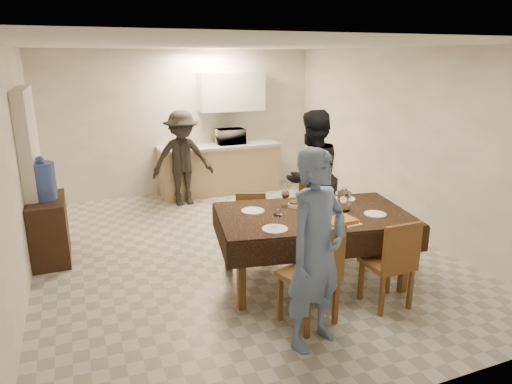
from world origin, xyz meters
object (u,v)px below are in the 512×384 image
water_jug (43,181)px  microwave (230,136)px  person_kitchen (183,159)px  console (49,229)px  wine_bottle (308,199)px  savoury_tart (340,221)px  person_near (317,251)px  dining_table (313,216)px  person_far (312,178)px  water_pitcher (344,201)px

water_jug → microwave: water_jug is taller
microwave → person_kitchen: person_kitchen is taller
console → wine_bottle: wine_bottle is taller
water_jug → savoury_tart: bearing=-36.4°
savoury_tart → microwave: 4.16m
person_near → person_kitchen: size_ratio=1.10×
wine_bottle → person_kitchen: bearing=101.1°
person_kitchen → dining_table: bearing=-78.2°
dining_table → person_near: size_ratio=1.28×
console → microwave: microwave is taller
microwave → person_near: 4.90m
microwave → person_far: person_far is taller
savoury_tart → person_far: person_far is taller
console → person_kitchen: bearing=37.2°
water_pitcher → person_far: bearing=79.7°
dining_table → person_near: bearing=-107.2°
microwave → person_far: (0.22, -2.72, -0.14)m
console → savoury_tart: size_ratio=2.27×
console → water_jug: bearing=0.0°
water_jug → person_far: 3.39m
water_pitcher → person_near: bearing=-132.0°
water_pitcher → person_kitchen: 3.52m
microwave → dining_table: bearing=85.1°
savoury_tart → console: bearing=143.6°
water_jug → person_kitchen: 2.62m
water_pitcher → person_kitchen: (-1.04, 3.37, -0.12)m
wine_bottle → savoury_tart: (0.15, -0.43, -0.13)m
wine_bottle → person_near: 1.21m
water_jug → person_far: bearing=-11.7°
person_kitchen → water_jug: bearing=-142.8°
water_pitcher → person_kitchen: size_ratio=0.14×
console → wine_bottle: bearing=-31.8°
person_far → water_jug: bearing=-32.3°
person_far → person_kitchen: 2.58m
console → person_near: bearing=-51.4°
wine_bottle → water_pitcher: 0.42m
savoury_tart → microwave: microwave is taller
console → person_near: 3.60m
microwave → wine_bottle: bearing=84.2°
savoury_tart → person_near: size_ratio=0.21×
person_kitchen → person_far: bearing=-61.3°
water_jug → water_pitcher: water_jug is taller
water_pitcher → wine_bottle: bearing=166.0°
person_near → console: bearing=107.8°
console → savoury_tart: 3.59m
person_far → dining_table: bearing=41.7°
person_near → person_far: (1.10, 2.10, 0.02)m
dining_table → microwave: (0.33, 3.77, 0.27)m
person_far → water_pitcher: bearing=59.0°
wine_bottle → microwave: (0.38, 3.72, 0.08)m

